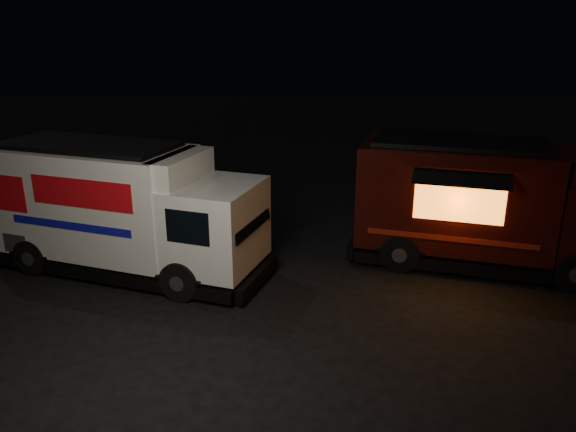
# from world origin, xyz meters

# --- Properties ---
(ground) EXTENTS (80.00, 80.00, 0.00)m
(ground) POSITION_xyz_m (0.00, 0.00, 0.00)
(ground) COLOR black
(ground) RESTS_ON ground
(white_truck) EXTENTS (7.89, 4.94, 3.38)m
(white_truck) POSITION_xyz_m (-4.09, 2.03, 1.69)
(white_truck) COLOR silver
(white_truck) RESTS_ON ground
(red_truck) EXTENTS (7.75, 4.74, 3.39)m
(red_truck) POSITION_xyz_m (5.51, 2.32, 1.69)
(red_truck) COLOR #320A09
(red_truck) RESTS_ON ground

